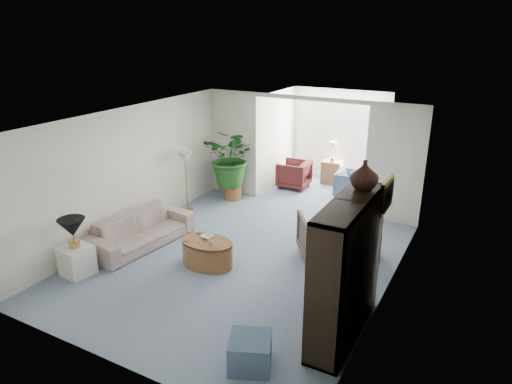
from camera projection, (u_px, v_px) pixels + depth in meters
The scene contains 26 objects.
floor at pixel (240, 261), 8.14m from camera, with size 6.00×6.00×0.00m, color gray.
sunroom_floor at pixel (322, 191), 11.53m from camera, with size 2.60×2.60×0.00m, color gray.
back_pier_left at pixel (234, 143), 11.04m from camera, with size 1.20×0.12×2.50m, color white.
back_pier_right at pixel (394, 165), 9.34m from camera, with size 1.20×0.12×2.50m, color white.
back_header at pixel (310, 98), 9.78m from camera, with size 2.60×0.12×0.10m, color white.
window_pane at pixel (340, 128), 11.94m from camera, with size 2.20×0.02×1.50m, color white.
window_blinds at pixel (340, 128), 11.92m from camera, with size 2.20×0.02×1.50m, color white.
framed_picture at pixel (388, 195), 6.38m from camera, with size 0.04×0.50×0.40m, color beige.
sofa at pixel (141, 230), 8.63m from camera, with size 2.07×0.81×0.60m, color #BBB29E.
end_table at pixel (77, 261), 7.62m from camera, with size 0.45×0.45×0.50m, color white.
table_lamp at pixel (72, 228), 7.42m from camera, with size 0.44×0.44×0.30m, color black.
floor_lamp at pixel (185, 157), 9.88m from camera, with size 0.36×0.36×0.28m, color beige.
coffee_table at pixel (207, 253), 7.93m from camera, with size 0.95×0.95×0.45m, color #8F5F34.
coffee_bowl at pixel (208, 237), 7.95m from camera, with size 0.21×0.21×0.05m, color beige.
coffee_cup at pixel (211, 243), 7.69m from camera, with size 0.10×0.10×0.09m, color #B9B5A1.
wingback_chair at pixel (324, 236), 8.17m from camera, with size 0.85×0.87×0.79m, color #645D4F.
side_table_dark at pixel (367, 244), 8.14m from camera, with size 0.45×0.36×0.54m, color black.
entertainment_cabinet at pixel (346, 270), 5.92m from camera, with size 0.46×1.71×1.90m, color black.
cabinet_urn at pixel (364, 175), 5.95m from camera, with size 0.37×0.37×0.39m, color black.
ottoman at pixel (250, 352), 5.56m from camera, with size 0.50×0.50×0.40m, color slate.
plant_pot at pixel (233, 192), 10.99m from camera, with size 0.40×0.40×0.32m, color #98512C.
house_plant at pixel (232, 158), 10.70m from camera, with size 1.26×1.09×1.40m, color #1F561D.
sunroom_chair_blue at pixel (351, 184), 11.06m from camera, with size 0.68×0.70×0.64m, color slate.
sunroom_chair_maroon at pixel (294, 174), 11.72m from camera, with size 0.73×0.76×0.69m, color maroon.
sunroom_table at pixel (332, 172), 12.02m from camera, with size 0.49×0.38×0.60m, color #8F5F34.
shelf_clutter at pixel (341, 262), 5.84m from camera, with size 0.30×1.27×1.06m.
Camera 1 is at (3.70, -6.23, 3.92)m, focal length 32.33 mm.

